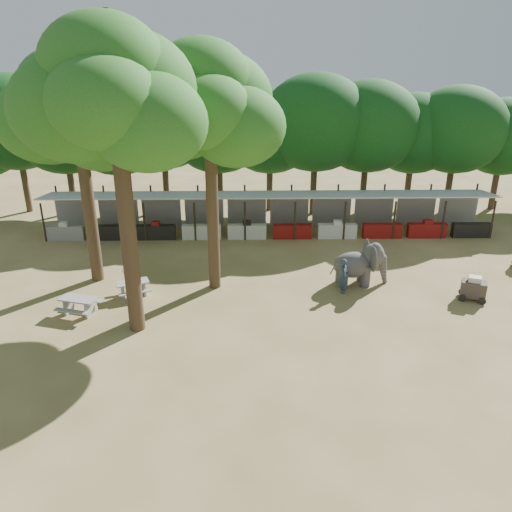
{
  "coord_description": "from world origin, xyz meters",
  "views": [
    {
      "loc": [
        -1.43,
        -16.26,
        10.56
      ],
      "look_at": [
        -1.0,
        5.0,
        2.0
      ],
      "focal_mm": 35.0,
      "sensor_mm": 36.0,
      "label": 1
    }
  ],
  "objects_px": {
    "elephant": "(360,264)",
    "picnic_table_near": "(79,304)",
    "yard_tree_back": "(206,106)",
    "cart_front": "(473,288)",
    "handler": "(344,276)",
    "picnic_table_far": "(133,287)",
    "yard_tree_center": "(112,97)",
    "yard_tree_left": "(75,112)"
  },
  "relations": [
    {
      "from": "elephant",
      "to": "picnic_table_near",
      "type": "xyz_separation_m",
      "value": [
        -12.92,
        -2.87,
        -0.57
      ]
    },
    {
      "from": "yard_tree_back",
      "to": "elephant",
      "type": "height_order",
      "value": "yard_tree_back"
    },
    {
      "from": "yard_tree_back",
      "to": "elephant",
      "type": "bearing_deg",
      "value": -0.4
    },
    {
      "from": "yard_tree_back",
      "to": "picnic_table_near",
      "type": "height_order",
      "value": "yard_tree_back"
    },
    {
      "from": "yard_tree_back",
      "to": "cart_front",
      "type": "bearing_deg",
      "value": -8.75
    },
    {
      "from": "yard_tree_back",
      "to": "handler",
      "type": "distance_m",
      "value": 9.99
    },
    {
      "from": "picnic_table_far",
      "to": "cart_front",
      "type": "height_order",
      "value": "cart_front"
    },
    {
      "from": "picnic_table_far",
      "to": "picnic_table_near",
      "type": "bearing_deg",
      "value": -160.46
    },
    {
      "from": "yard_tree_center",
      "to": "picnic_table_far",
      "type": "xyz_separation_m",
      "value": [
        -0.65,
        2.84,
        -8.73
      ]
    },
    {
      "from": "yard_tree_left",
      "to": "elephant",
      "type": "height_order",
      "value": "yard_tree_left"
    },
    {
      "from": "handler",
      "to": "yard_tree_left",
      "type": "bearing_deg",
      "value": 89.82
    },
    {
      "from": "yard_tree_back",
      "to": "cart_front",
      "type": "xyz_separation_m",
      "value": [
        12.17,
        -1.87,
        -7.96
      ]
    },
    {
      "from": "elephant",
      "to": "picnic_table_far",
      "type": "xyz_separation_m",
      "value": [
        -10.92,
        -1.11,
        -0.6
      ]
    },
    {
      "from": "yard_tree_left",
      "to": "handler",
      "type": "distance_m",
      "value": 14.47
    },
    {
      "from": "picnic_table_far",
      "to": "yard_tree_center",
      "type": "bearing_deg",
      "value": -98.84
    },
    {
      "from": "picnic_table_far",
      "to": "handler",
      "type": "bearing_deg",
      "value": -20.41
    },
    {
      "from": "handler",
      "to": "picnic_table_near",
      "type": "bearing_deg",
      "value": 108.15
    },
    {
      "from": "yard_tree_back",
      "to": "cart_front",
      "type": "distance_m",
      "value": 14.67
    },
    {
      "from": "picnic_table_far",
      "to": "cart_front",
      "type": "bearing_deg",
      "value": -24.31
    },
    {
      "from": "handler",
      "to": "picnic_table_far",
      "type": "relative_size",
      "value": 0.92
    },
    {
      "from": "picnic_table_far",
      "to": "cart_front",
      "type": "distance_m",
      "value": 15.84
    },
    {
      "from": "yard_tree_center",
      "to": "picnic_table_near",
      "type": "relative_size",
      "value": 6.34
    },
    {
      "from": "elephant",
      "to": "handler",
      "type": "relative_size",
      "value": 1.66
    },
    {
      "from": "cart_front",
      "to": "yard_tree_left",
      "type": "bearing_deg",
      "value": -166.87
    },
    {
      "from": "yard_tree_left",
      "to": "handler",
      "type": "relative_size",
      "value": 6.45
    },
    {
      "from": "handler",
      "to": "picnic_table_far",
      "type": "height_order",
      "value": "handler"
    },
    {
      "from": "elephant",
      "to": "picnic_table_far",
      "type": "distance_m",
      "value": 11.0
    },
    {
      "from": "yard_tree_left",
      "to": "picnic_table_far",
      "type": "height_order",
      "value": "yard_tree_left"
    },
    {
      "from": "elephant",
      "to": "picnic_table_near",
      "type": "bearing_deg",
      "value": -171.56
    },
    {
      "from": "yard_tree_left",
      "to": "cart_front",
      "type": "xyz_separation_m",
      "value": [
        18.17,
        -2.87,
        -7.62
      ]
    },
    {
      "from": "picnic_table_near",
      "to": "picnic_table_far",
      "type": "height_order",
      "value": "picnic_table_near"
    },
    {
      "from": "elephant",
      "to": "cart_front",
      "type": "relative_size",
      "value": 2.02
    },
    {
      "from": "yard_tree_back",
      "to": "yard_tree_left",
      "type": "bearing_deg",
      "value": 170.54
    },
    {
      "from": "yard_tree_left",
      "to": "picnic_table_far",
      "type": "distance_m",
      "value": 8.35
    },
    {
      "from": "picnic_table_near",
      "to": "cart_front",
      "type": "height_order",
      "value": "cart_front"
    },
    {
      "from": "yard_tree_left",
      "to": "picnic_table_near",
      "type": "bearing_deg",
      "value": -84.82
    },
    {
      "from": "yard_tree_center",
      "to": "cart_front",
      "type": "distance_m",
      "value": 17.59
    },
    {
      "from": "yard_tree_back",
      "to": "picnic_table_far",
      "type": "bearing_deg",
      "value": -162.3
    },
    {
      "from": "picnic_table_far",
      "to": "yard_tree_back",
      "type": "bearing_deg",
      "value": -4.05
    },
    {
      "from": "yard_tree_back",
      "to": "elephant",
      "type": "distance_m",
      "value": 10.42
    },
    {
      "from": "yard_tree_left",
      "to": "cart_front",
      "type": "height_order",
      "value": "yard_tree_left"
    },
    {
      "from": "yard_tree_back",
      "to": "picnic_table_far",
      "type": "xyz_separation_m",
      "value": [
        -3.65,
        -1.16,
        -8.06
      ]
    }
  ]
}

